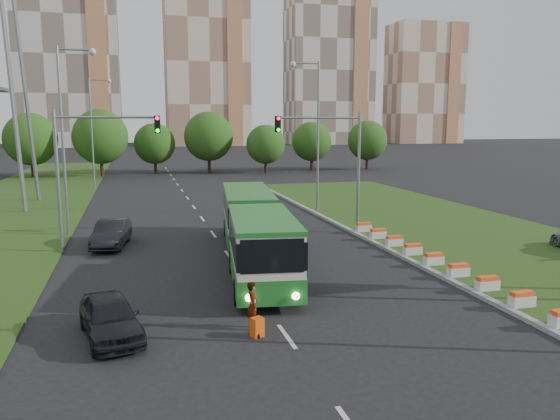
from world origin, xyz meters
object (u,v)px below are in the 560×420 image
object	(u,v)px
shopping_trolley	(257,327)
traffic_mast_left	(88,158)
car_left_far	(111,234)
articulated_bus	(251,228)
car_left_near	(110,317)
pedestrian	(253,305)
traffic_mast_median	(336,153)

from	to	relation	value
shopping_trolley	traffic_mast_left	bearing A→B (deg)	89.10
car_left_far	articulated_bus	bearing A→B (deg)	-26.94
articulated_bus	car_left_near	size ratio (longest dim) A/B	4.01
traffic_mast_left	articulated_bus	xyz separation A→B (m)	(8.40, -4.42, -3.60)
car_left_near	car_left_far	distance (m)	14.52
pedestrian	car_left_near	bearing A→B (deg)	90.14
car_left_near	car_left_far	size ratio (longest dim) A/B	0.92
shopping_trolley	car_left_far	bearing A→B (deg)	84.51
traffic_mast_left	car_left_near	distance (m)	14.37
articulated_bus	car_left_near	xyz separation A→B (m)	(-6.90, -9.11, -1.01)
articulated_bus	shopping_trolley	xyz separation A→B (m)	(-2.01, -10.34, -1.41)
traffic_mast_median	shopping_trolley	bearing A→B (deg)	-119.10
pedestrian	shopping_trolley	bearing A→B (deg)	-175.86
car_left_far	pedestrian	world-z (taller)	pedestrian
traffic_mast_median	car_left_far	size ratio (longest dim) A/B	1.70
traffic_mast_median	car_left_far	distance (m)	14.86
traffic_mast_left	articulated_bus	distance (m)	10.15
car_left_far	pedestrian	xyz separation A→B (m)	(5.38, -14.95, 0.09)
traffic_mast_median	traffic_mast_left	world-z (taller)	same
car_left_near	articulated_bus	bearing A→B (deg)	41.14
traffic_mast_median	car_left_near	size ratio (longest dim) A/B	1.85
shopping_trolley	pedestrian	bearing A→B (deg)	64.57
articulated_bus	car_left_far	size ratio (longest dim) A/B	3.68
articulated_bus	car_left_near	distance (m)	11.47
traffic_mast_left	car_left_far	distance (m)	4.79
traffic_mast_median	car_left_near	distance (m)	20.47
traffic_mast_median	pedestrian	distance (m)	17.91
articulated_bus	car_left_far	xyz separation A→B (m)	(-7.37, 5.40, -0.97)
car_left_far	shopping_trolley	distance (m)	16.64
shopping_trolley	articulated_bus	bearing A→B (deg)	54.71
traffic_mast_median	car_left_near	bearing A→B (deg)	-133.24
car_left_near	shopping_trolley	xyz separation A→B (m)	(4.89, -1.23, -0.40)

